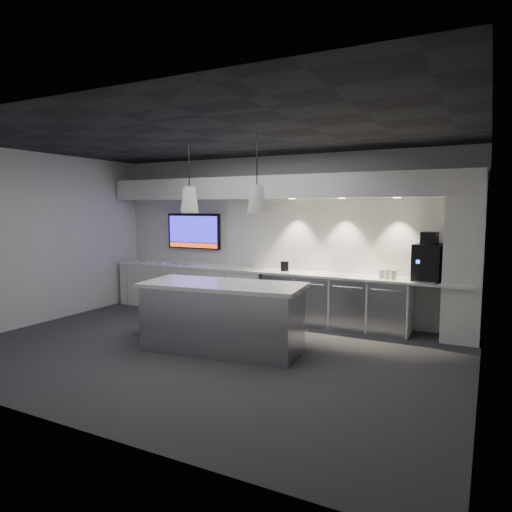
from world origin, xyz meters
The scene contains 28 objects.
floor centered at (0.00, 0.00, 0.00)m, with size 7.00×7.00×0.00m, color #2F2F32.
ceiling centered at (0.00, 0.00, 3.00)m, with size 7.00×7.00×0.00m, color black.
wall_back centered at (0.00, 2.50, 1.50)m, with size 7.00×7.00×0.00m, color silver.
wall_front centered at (0.00, -2.50, 1.50)m, with size 7.00×7.00×0.00m, color silver.
wall_left centered at (-3.50, 0.00, 1.50)m, with size 7.00×7.00×0.00m, color silver.
wall_right centered at (3.50, 0.00, 1.50)m, with size 7.00×7.00×0.00m, color silver.
back_counter centered at (0.00, 2.17, 0.88)m, with size 6.80×0.65×0.04m, color white.
left_base_cabinets centered at (-1.75, 2.17, 0.43)m, with size 3.30×0.63×0.86m, color silver.
fridge_unit_a centered at (0.25, 2.17, 0.42)m, with size 0.60×0.61×0.85m, color #9A9DA3.
fridge_unit_b centered at (0.88, 2.17, 0.42)m, with size 0.60×0.61×0.85m, color #9A9DA3.
fridge_unit_c centered at (1.51, 2.17, 0.42)m, with size 0.60×0.61×0.85m, color #9A9DA3.
fridge_unit_d centered at (2.14, 2.17, 0.42)m, with size 0.60×0.61×0.85m, color #9A9DA3.
backsplash centered at (1.20, 2.48, 1.55)m, with size 4.60×0.03×1.30m, color silver.
soffit centered at (0.00, 2.20, 2.40)m, with size 6.90×0.60×0.40m, color silver.
column centered at (3.20, 2.20, 1.30)m, with size 0.55×0.55×2.60m, color silver.
wall_tv centered at (-1.90, 2.45, 1.56)m, with size 1.25×0.07×0.72m.
island centered at (0.20, 0.14, 0.49)m, with size 2.40×1.26×0.97m.
bin centered at (-1.27, 0.29, 0.25)m, with size 0.35×0.35×0.50m, color #9A9DA3.
coffee_machine centered at (2.70, 2.20, 1.21)m, with size 0.47×0.63×0.76m.
sign_black centered at (0.28, 2.14, 0.99)m, with size 0.14×0.02×0.18m, color black.
sign_white centered at (-0.20, 2.09, 0.97)m, with size 0.18×0.02×0.14m, color white.
cup_cluster centered at (2.10, 2.15, 0.97)m, with size 0.26×0.17×0.14m, color silver, non-canonical shape.
tray_a centered at (-2.96, 2.17, 0.91)m, with size 0.16×0.16×0.03m, color #A1A1A1.
tray_b centered at (-2.45, 2.08, 0.91)m, with size 0.16×0.16×0.03m, color #A1A1A1.
tray_c centered at (-2.06, 2.11, 0.91)m, with size 0.16×0.16×0.03m, color #A1A1A1.
tray_d centered at (-1.79, 2.09, 0.91)m, with size 0.16×0.16×0.03m, color #A1A1A1.
pendant_left centered at (-0.35, 0.14, 2.15)m, with size 0.26×0.26×1.07m.
pendant_right centered at (0.75, 0.14, 2.15)m, with size 0.26×0.26×1.07m.
Camera 1 is at (3.54, -5.31, 2.03)m, focal length 32.00 mm.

